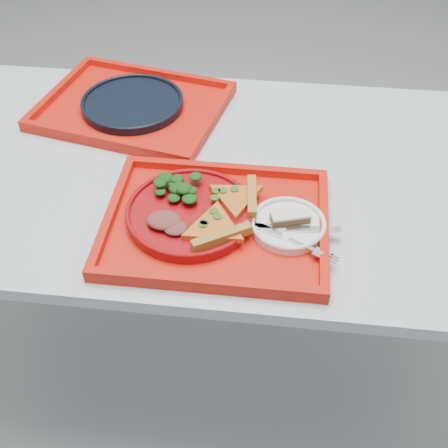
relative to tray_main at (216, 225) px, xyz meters
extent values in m
plane|color=gray|center=(-0.05, 0.19, -0.76)|extent=(10.00, 10.00, 0.00)
cube|color=#B2BAC8|center=(-0.05, 0.19, -0.02)|extent=(1.60, 0.80, 0.03)
cylinder|color=gray|center=(-0.77, 0.51, -0.40)|extent=(0.05, 0.05, 0.72)
cube|color=red|center=(0.00, 0.00, 0.00)|extent=(0.45, 0.35, 0.01)
cube|color=red|center=(-0.27, 0.40, 0.00)|extent=(0.51, 0.44, 0.01)
cylinder|color=maroon|center=(-0.05, 0.01, 0.02)|extent=(0.26, 0.26, 0.02)
cylinder|color=white|center=(0.15, 0.00, 0.01)|extent=(0.15, 0.15, 0.01)
cylinder|color=black|center=(-0.27, 0.40, 0.01)|extent=(0.26, 0.26, 0.02)
ellipsoid|color=black|center=(-0.09, 0.06, 0.04)|extent=(0.08, 0.07, 0.04)
ellipsoid|color=brown|center=(-0.10, -0.03, 0.03)|extent=(0.07, 0.06, 0.02)
cube|color=#4F291A|center=(0.15, 0.01, 0.03)|extent=(0.08, 0.05, 0.02)
cube|color=beige|center=(0.15, 0.01, 0.04)|extent=(0.08, 0.05, 0.01)
cube|color=silver|center=(0.16, -0.01, 0.02)|extent=(0.19, 0.03, 0.01)
cube|color=silver|center=(0.15, -0.05, 0.02)|extent=(0.18, 0.10, 0.01)
camera|label=1|loc=(0.11, -0.81, 0.80)|focal=45.00mm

